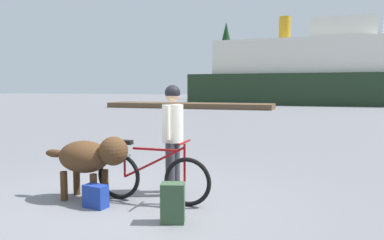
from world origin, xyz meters
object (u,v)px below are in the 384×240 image
at_px(person_cyclist, 173,129).
at_px(sailboat_moored, 380,99).
at_px(handbag_pannier, 96,196).
at_px(bicycle, 151,176).
at_px(dog, 91,157).
at_px(ferry_boat, 315,73).
at_px(backpack, 173,203).

distance_m(person_cyclist, sailboat_moored, 35.49).
bearing_deg(handbag_pannier, bicycle, 35.74).
distance_m(person_cyclist, dog, 1.25).
distance_m(dog, handbag_pannier, 0.61).
height_order(bicycle, handbag_pannier, bicycle).
bearing_deg(bicycle, handbag_pannier, -144.26).
height_order(ferry_boat, sailboat_moored, ferry_boat).
xyz_separation_m(person_cyclist, handbag_pannier, (-0.75, -0.94, -0.83)).
height_order(bicycle, ferry_boat, ferry_boat).
distance_m(backpack, ferry_boat, 33.80).
xyz_separation_m(bicycle, person_cyclist, (0.14, 0.49, 0.62)).
height_order(backpack, handbag_pannier, backpack).
relative_size(person_cyclist, ferry_boat, 0.07).
bearing_deg(ferry_boat, person_cyclist, -93.60).
height_order(bicycle, person_cyclist, person_cyclist).
bearing_deg(bicycle, person_cyclist, 74.21).
bearing_deg(sailboat_moored, backpack, -102.25).
bearing_deg(bicycle, dog, -169.80).
height_order(dog, handbag_pannier, dog).
xyz_separation_m(backpack, sailboat_moored, (7.74, 35.66, 0.25)).
distance_m(handbag_pannier, sailboat_moored, 36.57).
height_order(person_cyclist, sailboat_moored, sailboat_moored).
bearing_deg(handbag_pannier, ferry_boat, 85.21).
distance_m(bicycle, ferry_boat, 33.19).
bearing_deg(ferry_boat, dog, -95.27).
xyz_separation_m(backpack, ferry_boat, (1.61, 33.65, 2.74)).
bearing_deg(backpack, sailboat_moored, 77.75).
bearing_deg(bicycle, ferry_boat, 86.21).
height_order(bicycle, dog, dog).
xyz_separation_m(bicycle, handbag_pannier, (-0.61, -0.44, -0.22)).
bearing_deg(person_cyclist, handbag_pannier, -128.85).
bearing_deg(ferry_boat, handbag_pannier, -94.79).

